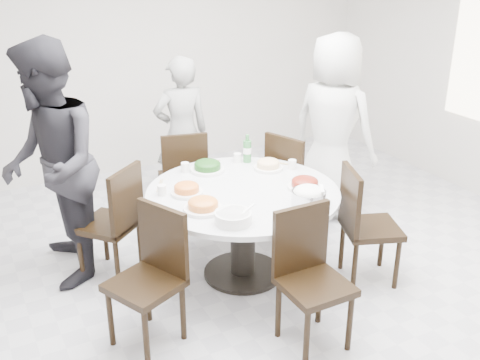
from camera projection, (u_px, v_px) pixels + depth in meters
name	position (u px, v px, depth m)	size (l,w,h in m)	color
floor	(260.00, 290.00, 4.41)	(6.00, 6.00, 0.01)	silver
wall_back	(131.00, 51.00, 6.32)	(6.00, 0.01, 2.80)	silver
dining_table	(243.00, 233.00, 4.48)	(1.50, 1.50, 0.75)	silver
chair_ne	(296.00, 181.00, 5.23)	(0.42, 0.42, 0.95)	black
chair_n	(183.00, 176.00, 5.33)	(0.42, 0.42, 0.95)	black
chair_nw	(108.00, 222.00, 4.45)	(0.42, 0.42, 0.95)	black
chair_sw	(144.00, 282.00, 3.66)	(0.42, 0.42, 0.95)	black
chair_s	(315.00, 283.00, 3.64)	(0.42, 0.42, 0.95)	black
chair_se	(372.00, 226.00, 4.39)	(0.42, 0.42, 0.95)	black
diner_right	(333.00, 127.00, 5.37)	(0.87, 0.57, 1.79)	silver
diner_middle	(182.00, 133.00, 5.59)	(0.56, 0.37, 1.54)	black
diner_left	(51.00, 166.00, 4.24)	(0.93, 0.73, 1.92)	black
dish_greens	(207.00, 167.00, 4.69)	(0.29, 0.29, 0.07)	white
dish_pale	(268.00, 166.00, 4.73)	(0.25, 0.25, 0.07)	white
dish_orange	(187.00, 190.00, 4.26)	(0.24, 0.24, 0.07)	white
dish_redbrown	(305.00, 185.00, 4.36)	(0.27, 0.27, 0.07)	white
dish_tofu	(203.00, 206.00, 4.00)	(0.28, 0.28, 0.07)	white
rice_bowl	(309.00, 198.00, 4.08)	(0.25, 0.25, 0.11)	silver
soup_bowl	(233.00, 217.00, 3.82)	(0.26, 0.26, 0.08)	white
beverage_bottle	(247.00, 148.00, 4.86)	(0.07, 0.07, 0.25)	#2D7236
tea_cups	(205.00, 161.00, 4.82)	(0.07, 0.07, 0.08)	white
chopsticks	(206.00, 164.00, 4.84)	(0.24, 0.04, 0.01)	tan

